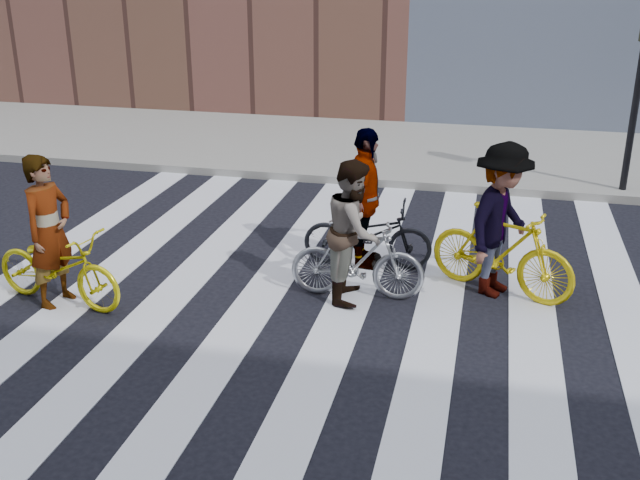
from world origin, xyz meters
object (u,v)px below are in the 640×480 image
(bike_yellow_right, at_px, (502,251))
(rider_rear, at_px, (365,199))
(rider_left, at_px, (49,231))
(bike_dark_rear, at_px, (368,234))
(rider_right, at_px, (501,220))
(bike_silver_mid, at_px, (357,260))
(rider_mid, at_px, (354,231))
(bike_yellow_left, at_px, (58,267))

(bike_yellow_right, height_order, rider_rear, rider_rear)
(bike_yellow_right, xyz_separation_m, rider_left, (-5.27, -1.53, 0.37))
(rider_rear, bearing_deg, bike_dark_rear, -92.66)
(rider_left, bearing_deg, rider_right, -62.78)
(bike_silver_mid, bearing_deg, rider_rear, 2.08)
(rider_right, xyz_separation_m, rider_rear, (-1.77, 0.49, -0.01))
(rider_left, bearing_deg, rider_mid, -63.22)
(bike_yellow_right, bearing_deg, rider_mid, 130.75)
(bike_yellow_left, xyz_separation_m, rider_right, (5.17, 1.53, 0.49))
(bike_yellow_right, relative_size, rider_mid, 1.07)
(bike_yellow_left, bearing_deg, rider_mid, -63.00)
(rider_mid, bearing_deg, bike_silver_mid, -93.53)
(bike_silver_mid, bearing_deg, rider_right, -75.85)
(bike_silver_mid, bearing_deg, rider_mid, 86.47)
(rider_left, distance_m, rider_right, 5.44)
(rider_rear, bearing_deg, bike_yellow_left, 117.98)
(bike_yellow_left, relative_size, rider_left, 0.98)
(bike_silver_mid, xyz_separation_m, bike_yellow_right, (1.72, 0.53, 0.07))
(rider_right, distance_m, rider_rear, 1.84)
(bike_yellow_left, bearing_deg, rider_left, 100.92)
(rider_mid, relative_size, rider_rear, 0.92)
(bike_silver_mid, distance_m, rider_mid, 0.39)
(bike_dark_rear, xyz_separation_m, rider_mid, (0.00, -1.02, 0.42))
(bike_yellow_left, height_order, rider_right, rider_right)
(bike_dark_rear, distance_m, rider_left, 4.06)
(bike_yellow_right, xyz_separation_m, rider_mid, (-1.77, -0.53, 0.31))
(bike_silver_mid, bearing_deg, rider_left, 102.12)
(bike_yellow_right, distance_m, rider_mid, 1.88)
(bike_yellow_right, distance_m, rider_right, 0.40)
(bike_dark_rear, bearing_deg, bike_yellow_right, -107.97)
(bike_yellow_right, bearing_deg, bike_silver_mid, 131.20)
(bike_dark_rear, height_order, rider_mid, rider_mid)
(rider_rear, bearing_deg, rider_mid, -179.85)
(bike_yellow_right, height_order, rider_left, rider_left)
(bike_yellow_right, bearing_deg, rider_left, 130.16)
(rider_right, bearing_deg, bike_yellow_left, 130.46)
(rider_rear, bearing_deg, rider_left, 117.61)
(bike_yellow_left, height_order, bike_yellow_right, bike_yellow_right)
(bike_yellow_right, relative_size, rider_left, 1.01)
(bike_silver_mid, xyz_separation_m, rider_mid, (-0.05, 0.00, 0.38))
(bike_dark_rear, bearing_deg, bike_yellow_left, 117.61)
(bike_silver_mid, bearing_deg, bike_yellow_right, -76.33)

